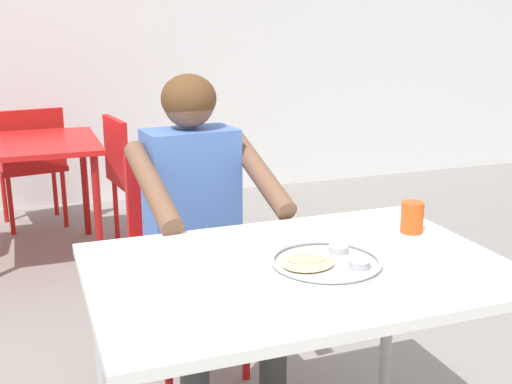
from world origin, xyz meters
TOP-DOWN VIEW (x-y plane):
  - table_foreground at (-0.01, 0.04)m, footprint 1.16×0.79m
  - thali_tray at (0.06, 0.01)m, footprint 0.31×0.31m
  - drinking_cup at (0.44, 0.17)m, footprint 0.07×0.07m
  - chair_foreground at (-0.12, 0.94)m, footprint 0.45×0.48m
  - diner_foreground at (-0.11, 0.72)m, footprint 0.53×0.58m
  - table_background_red at (-0.70, 2.40)m, footprint 0.83×0.83m
  - chair_red_right at (-0.06, 2.44)m, footprint 0.47×0.47m
  - chair_red_far at (-0.66, 3.02)m, footprint 0.49×0.45m

SIDE VIEW (x-z plane):
  - chair_red_right at x=-0.06m, z-range 0.07..0.90m
  - chair_red_far at x=-0.66m, z-range 0.07..0.91m
  - chair_foreground at x=-0.12m, z-range 0.07..0.96m
  - table_background_red at x=-0.70m, z-range 0.27..0.99m
  - table_foreground at x=-0.01m, z-range 0.30..1.05m
  - diner_foreground at x=-0.11m, z-range 0.12..1.35m
  - thali_tray at x=0.06m, z-range 0.75..0.78m
  - drinking_cup at x=0.44m, z-range 0.76..0.86m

